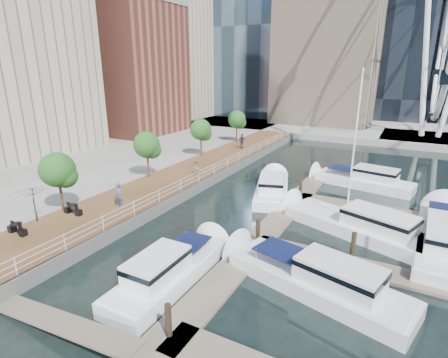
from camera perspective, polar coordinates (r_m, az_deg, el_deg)
ground at (r=19.94m, az=-12.56°, el=-17.91°), size 520.00×520.00×0.00m
boardwalk at (r=35.37m, az=-8.09°, el=-0.55°), size 6.00×60.00×1.00m
seawall at (r=33.76m, az=-3.97°, el=-1.31°), size 0.25×60.00×1.00m
land_inland at (r=55.36m, az=-31.40°, el=3.66°), size 48.00×90.00×1.00m
land_far at (r=115.03m, az=22.94°, el=10.87°), size 200.00×114.00×1.00m
pier at (r=64.96m, az=30.44°, el=5.55°), size 14.00×12.00×1.00m
railing at (r=33.49m, az=-4.15°, el=0.38°), size 0.10×60.00×1.05m
floating_docks at (r=24.74m, az=18.17°, el=-9.61°), size 16.00×34.00×2.60m
midrise_condos at (r=59.18m, az=-22.02°, el=18.38°), size 19.00×67.00×28.00m
street_trees at (r=35.09m, az=-12.51°, el=5.47°), size 2.60×42.60×4.60m
yacht_foreground at (r=20.42m, az=14.73°, el=-17.14°), size 11.33×5.62×2.15m
pedestrian_near at (r=28.48m, az=-16.79°, el=-2.56°), size 0.83×0.69×1.96m
pedestrian_mid at (r=35.63m, az=-4.61°, el=1.88°), size 0.75×0.88×1.58m
pedestrian_far at (r=47.62m, az=2.94°, el=6.20°), size 1.24×0.75×1.98m
moored_yachts at (r=26.46m, az=19.25°, el=-9.06°), size 18.74×38.04×11.50m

